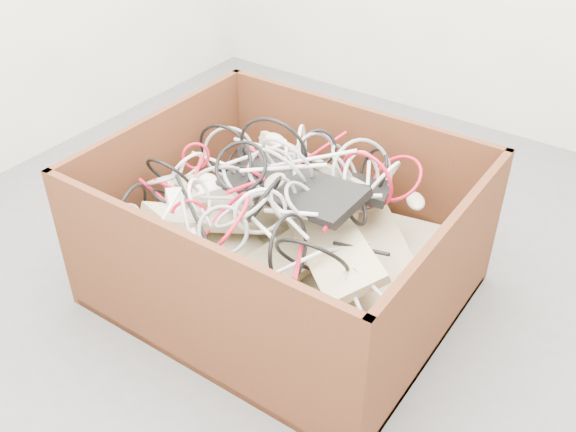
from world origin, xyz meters
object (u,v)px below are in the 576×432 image
Objects in this scene: cardboard_box at (281,257)px; vga_plug at (358,259)px; power_strip_right at (183,224)px; power_strip_left at (230,184)px.

cardboard_box is 0.41m from vga_plug.
vga_plug is (0.52, 0.16, -0.00)m from power_strip_right.
cardboard_box is 24.36× the size of vga_plug.
power_strip_left is (-0.19, -0.02, 0.23)m from cardboard_box.
power_strip_right is at bearing -125.12° from cardboard_box.
power_strip_left is at bearing -174.38° from cardboard_box.
power_strip_right is (-0.18, -0.26, 0.22)m from cardboard_box.
cardboard_box is at bearing -162.35° from vga_plug.
power_strip_left reaches higher than vga_plug.
power_strip_left is 0.53m from vga_plug.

